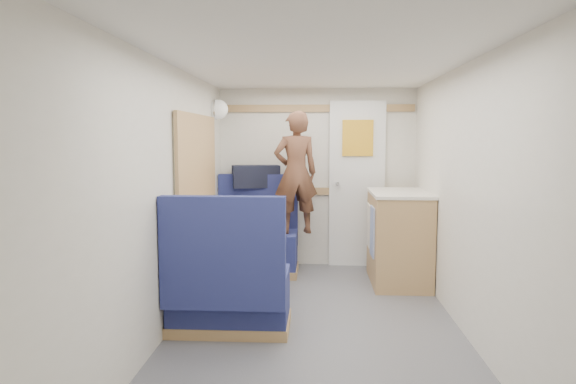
# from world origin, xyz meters

# --- Properties ---
(floor) EXTENTS (4.50, 4.50, 0.00)m
(floor) POSITION_xyz_m (0.00, 0.00, 0.00)
(floor) COLOR #515156
(floor) RESTS_ON ground
(ceiling) EXTENTS (4.50, 4.50, 0.00)m
(ceiling) POSITION_xyz_m (0.00, 0.00, 2.00)
(ceiling) COLOR silver
(ceiling) RESTS_ON wall_back
(wall_back) EXTENTS (2.20, 0.02, 2.00)m
(wall_back) POSITION_xyz_m (0.00, 2.25, 1.00)
(wall_back) COLOR silver
(wall_back) RESTS_ON floor
(wall_left) EXTENTS (0.02, 4.50, 2.00)m
(wall_left) POSITION_xyz_m (-1.10, 0.00, 1.00)
(wall_left) COLOR silver
(wall_left) RESTS_ON floor
(wall_right) EXTENTS (0.02, 4.50, 2.00)m
(wall_right) POSITION_xyz_m (1.10, 0.00, 1.00)
(wall_right) COLOR silver
(wall_right) RESTS_ON floor
(oak_trim_low) EXTENTS (2.15, 0.02, 0.08)m
(oak_trim_low) POSITION_xyz_m (0.00, 2.23, 0.85)
(oak_trim_low) COLOR #AA804D
(oak_trim_low) RESTS_ON wall_back
(oak_trim_high) EXTENTS (2.15, 0.02, 0.08)m
(oak_trim_high) POSITION_xyz_m (0.00, 2.23, 1.78)
(oak_trim_high) COLOR #AA804D
(oak_trim_high) RESTS_ON wall_back
(side_window) EXTENTS (0.04, 1.30, 0.72)m
(side_window) POSITION_xyz_m (-1.08, 1.00, 1.25)
(side_window) COLOR #999F87
(side_window) RESTS_ON wall_left
(rear_door) EXTENTS (0.62, 0.12, 1.86)m
(rear_door) POSITION_xyz_m (0.45, 2.22, 0.97)
(rear_door) COLOR white
(rear_door) RESTS_ON wall_back
(dinette_table) EXTENTS (0.62, 0.92, 0.72)m
(dinette_table) POSITION_xyz_m (-0.65, 1.00, 0.57)
(dinette_table) COLOR white
(dinette_table) RESTS_ON floor
(bench_far) EXTENTS (0.90, 0.59, 1.05)m
(bench_far) POSITION_xyz_m (-0.65, 1.86, 0.30)
(bench_far) COLOR navy
(bench_far) RESTS_ON floor
(bench_near) EXTENTS (0.90, 0.59, 1.05)m
(bench_near) POSITION_xyz_m (-0.65, 0.14, 0.30)
(bench_near) COLOR navy
(bench_near) RESTS_ON floor
(ledge) EXTENTS (0.90, 0.14, 0.04)m
(ledge) POSITION_xyz_m (-0.65, 2.12, 0.88)
(ledge) COLOR #AA804D
(ledge) RESTS_ON bench_far
(dome_light) EXTENTS (0.20, 0.20, 0.20)m
(dome_light) POSITION_xyz_m (-1.04, 1.85, 1.75)
(dome_light) COLOR white
(dome_light) RESTS_ON wall_left
(galley_counter) EXTENTS (0.57, 0.92, 0.92)m
(galley_counter) POSITION_xyz_m (0.82, 1.55, 0.47)
(galley_counter) COLOR #AA804D
(galley_counter) RESTS_ON floor
(person) EXTENTS (0.53, 0.42, 1.28)m
(person) POSITION_xyz_m (-0.22, 1.79, 1.09)
(person) COLOR brown
(person) RESTS_ON bench_far
(duffel_bag) EXTENTS (0.56, 0.37, 0.25)m
(duffel_bag) POSITION_xyz_m (-0.68, 2.12, 1.02)
(duffel_bag) COLOR black
(duffel_bag) RESTS_ON ledge
(tray) EXTENTS (0.37, 0.41, 0.02)m
(tray) POSITION_xyz_m (-0.48, 0.74, 0.73)
(tray) COLOR white
(tray) RESTS_ON dinette_table
(orange_fruit) EXTENTS (0.07, 0.07, 0.07)m
(orange_fruit) POSITION_xyz_m (-0.52, 0.88, 0.77)
(orange_fruit) COLOR orange
(orange_fruit) RESTS_ON tray
(cheese_block) EXTENTS (0.12, 0.09, 0.04)m
(cheese_block) POSITION_xyz_m (-0.60, 0.89, 0.76)
(cheese_block) COLOR #F5EB8D
(cheese_block) RESTS_ON tray
(wine_glass) EXTENTS (0.08, 0.08, 0.17)m
(wine_glass) POSITION_xyz_m (-0.65, 0.82, 0.84)
(wine_glass) COLOR white
(wine_glass) RESTS_ON dinette_table
(tumbler_left) EXTENTS (0.07, 0.07, 0.11)m
(tumbler_left) POSITION_xyz_m (-0.81, 0.71, 0.77)
(tumbler_left) COLOR white
(tumbler_left) RESTS_ON dinette_table
(tumbler_mid) EXTENTS (0.06, 0.06, 0.10)m
(tumbler_mid) POSITION_xyz_m (-0.77, 1.26, 0.77)
(tumbler_mid) COLOR white
(tumbler_mid) RESTS_ON dinette_table
(beer_glass) EXTENTS (0.06, 0.06, 0.09)m
(beer_glass) POSITION_xyz_m (-0.52, 0.95, 0.77)
(beer_glass) COLOR brown
(beer_glass) RESTS_ON dinette_table
(pepper_grinder) EXTENTS (0.04, 0.04, 0.10)m
(pepper_grinder) POSITION_xyz_m (-0.60, 1.10, 0.77)
(pepper_grinder) COLOR black
(pepper_grinder) RESTS_ON dinette_table
(salt_grinder) EXTENTS (0.04, 0.04, 0.09)m
(salt_grinder) POSITION_xyz_m (-0.71, 1.15, 0.76)
(salt_grinder) COLOR white
(salt_grinder) RESTS_ON dinette_table
(bread_loaf) EXTENTS (0.16, 0.25, 0.10)m
(bread_loaf) POSITION_xyz_m (-0.53, 1.38, 0.77)
(bread_loaf) COLOR brown
(bread_loaf) RESTS_ON dinette_table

